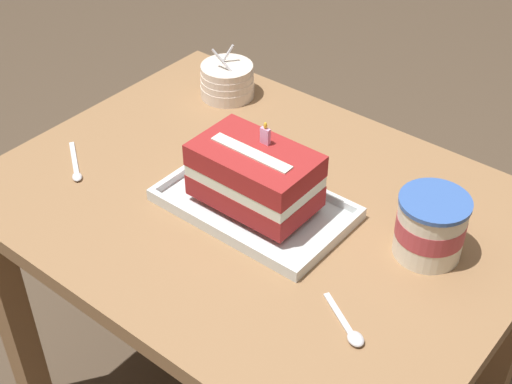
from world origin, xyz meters
name	(u,v)px	position (x,y,z in m)	size (l,w,h in m)	color
dining_table	(257,241)	(0.00, 0.00, 0.59)	(1.02, 0.77, 0.69)	olive
foil_tray	(255,206)	(0.01, -0.02, 0.70)	(0.36, 0.22, 0.02)	silver
birthday_cake	(255,175)	(0.01, -0.02, 0.77)	(0.23, 0.14, 0.15)	maroon
bowl_stack	(227,81)	(-0.30, 0.26, 0.73)	(0.13, 0.13, 0.12)	silver
ice_cream_tub	(431,226)	(0.32, 0.07, 0.75)	(0.12, 0.12, 0.12)	silver
serving_spoon_near_tray	(352,333)	(0.33, -0.17, 0.70)	(0.11, 0.08, 0.01)	silver
serving_spoon_by_bowls	(76,169)	(-0.34, -0.16, 0.69)	(0.13, 0.09, 0.01)	silver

